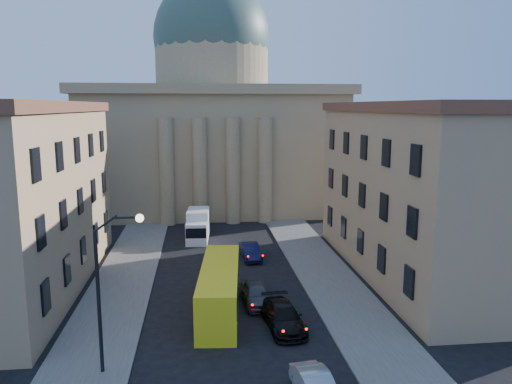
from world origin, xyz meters
TOP-DOWN VIEW (x-y plane):
  - sidewalk_left at (-8.50, 18.00)m, footprint 5.00×60.00m
  - sidewalk_right at (8.50, 18.00)m, footprint 5.00×60.00m
  - church at (0.00, 55.47)m, footprint 68.02×28.76m
  - building_left at (-17.00, 22.00)m, footprint 11.60×26.60m
  - building_right at (17.00, 22.00)m, footprint 11.60×26.60m
  - street_lamp at (-6.97, 8.00)m, footprint 2.62×0.44m
  - car_left_mid at (-1.45, 13.11)m, footprint 2.16×4.56m
  - car_right_mid at (3.20, 12.49)m, footprint 2.64×5.55m
  - car_right_far at (1.87, 16.65)m, footprint 2.14×4.76m
  - car_right_distant at (2.58, 27.69)m, footprint 1.91×4.59m
  - city_bus at (-0.80, 15.84)m, footprint 3.59×11.51m
  - box_truck at (-2.36, 35.26)m, footprint 2.64×5.91m

SIDE VIEW (x-z plane):
  - sidewalk_left at x=-8.50m, z-range 0.00..0.15m
  - sidewalk_right at x=8.50m, z-range 0.00..0.15m
  - car_left_mid at x=-1.45m, z-range 0.00..1.26m
  - car_right_distant at x=2.58m, z-range 0.00..1.48m
  - car_right_mid at x=3.20m, z-range 0.00..1.56m
  - car_right_far at x=1.87m, z-range 0.00..1.59m
  - box_truck at x=-2.36m, z-range -0.08..3.08m
  - city_bus at x=-0.80m, z-range 0.12..3.31m
  - street_lamp at x=-6.97m, z-range 0.87..9.70m
  - building_left at x=-17.00m, z-range 0.07..14.77m
  - building_right at x=17.00m, z-range 0.07..14.77m
  - church at x=0.00m, z-range -6.42..30.18m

